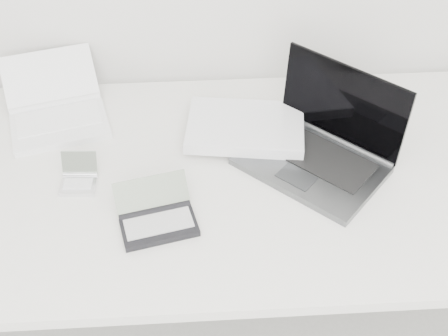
{
  "coord_description": "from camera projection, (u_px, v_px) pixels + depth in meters",
  "views": [
    {
      "loc": [
        -0.1,
        0.44,
        1.82
      ],
      "look_at": [
        -0.03,
        1.51,
        0.79
      ],
      "focal_mm": 50.0,
      "sensor_mm": 36.0,
      "label": 1
    }
  ],
  "objects": [
    {
      "name": "desk",
      "position": [
        235.0,
        187.0,
        1.59
      ],
      "size": [
        1.6,
        0.8,
        0.73
      ],
      "color": "white",
      "rests_on": "ground"
    },
    {
      "name": "pda_silver",
      "position": [
        79.0,
        179.0,
        1.52
      ],
      "size": [
        0.09,
        0.1,
        0.07
      ],
      "rotation": [
        0.0,
        0.0,
        -0.06
      ],
      "color": "white",
      "rests_on": "desk"
    },
    {
      "name": "laptop_large",
      "position": [
        285.0,
        138.0,
        1.6
      ],
      "size": [
        0.54,
        0.45,
        0.23
      ],
      "rotation": [
        0.0,
        0.0,
        -0.74
      ],
      "color": "#57595C",
      "rests_on": "desk"
    },
    {
      "name": "netbook_open_white",
      "position": [
        57.0,
        111.0,
        1.7
      ],
      "size": [
        0.32,
        0.36,
        0.12
      ],
      "rotation": [
        0.0,
        0.0,
        0.25
      ],
      "color": "white",
      "rests_on": "desk"
    },
    {
      "name": "palmtop_charcoal",
      "position": [
        157.0,
        218.0,
        1.43
      ],
      "size": [
        0.2,
        0.18,
        0.08
      ],
      "rotation": [
        0.0,
        0.0,
        0.23
      ],
      "color": "black",
      "rests_on": "desk"
    }
  ]
}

